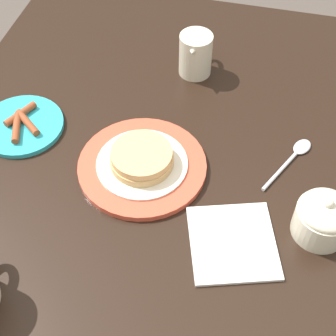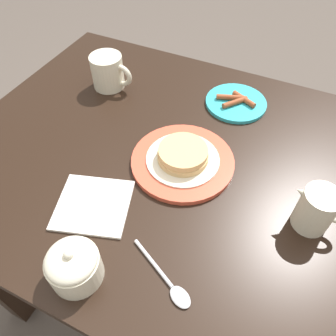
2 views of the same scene
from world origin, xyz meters
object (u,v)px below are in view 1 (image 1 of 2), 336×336
object	(u,v)px
pancake_plate	(142,163)
creamer_pitcher	(196,54)
sugar_bowl	(323,217)
spoon	(294,155)
side_plate_bacon	(22,125)
napkin	(233,242)

from	to	relation	value
pancake_plate	creamer_pitcher	size ratio (longest dim) A/B	2.12
pancake_plate	sugar_bowl	xyz separation A→B (m)	(-0.06, -0.32, 0.02)
sugar_bowl	spoon	bearing A→B (deg)	18.56
creamer_pitcher	spoon	bearing A→B (deg)	-129.98
creamer_pitcher	side_plate_bacon	bearing A→B (deg)	129.60
creamer_pitcher	spoon	xyz separation A→B (m)	(-0.19, -0.23, -0.04)
side_plate_bacon	creamer_pitcher	size ratio (longest dim) A/B	1.48
side_plate_bacon	spoon	world-z (taller)	side_plate_bacon
pancake_plate	side_plate_bacon	world-z (taller)	pancake_plate
creamer_pitcher	napkin	bearing A→B (deg)	-159.99
sugar_bowl	napkin	size ratio (longest dim) A/B	0.51
pancake_plate	napkin	world-z (taller)	pancake_plate
spoon	creamer_pitcher	bearing A→B (deg)	50.02
spoon	pancake_plate	bearing A→B (deg)	109.50
pancake_plate	creamer_pitcher	bearing A→B (deg)	-7.50
spoon	sugar_bowl	bearing A→B (deg)	-161.44
creamer_pitcher	spoon	distance (m)	0.30
sugar_bowl	spoon	xyz separation A→B (m)	(0.15, 0.05, -0.03)
side_plate_bacon	napkin	bearing A→B (deg)	-110.24
side_plate_bacon	creamer_pitcher	bearing A→B (deg)	-50.40
side_plate_bacon	spoon	bearing A→B (deg)	-84.52
napkin	side_plate_bacon	bearing A→B (deg)	69.76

